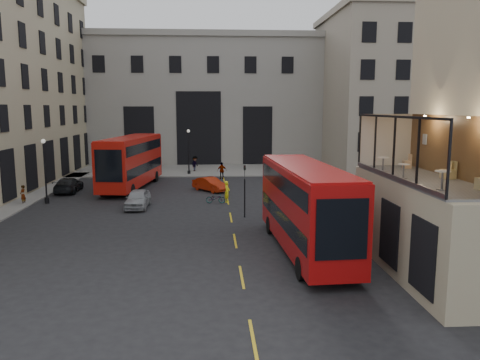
{
  "coord_description": "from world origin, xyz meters",
  "views": [
    {
      "loc": [
        -3.38,
        -20.9,
        7.86
      ],
      "look_at": [
        -1.44,
        10.32,
        3.0
      ],
      "focal_mm": 35.0,
      "sensor_mm": 36.0,
      "label": 1
    }
  ],
  "objects": [
    {
      "name": "traffic_light_far",
      "position": [
        -15.0,
        28.0,
        2.42
      ],
      "size": [
        0.16,
        0.2,
        3.8
      ],
      "color": "black",
      "rests_on": "ground"
    },
    {
      "name": "cafe_chair_c",
      "position": [
        7.46,
        -0.11,
        4.84
      ],
      "size": [
        0.44,
        0.44,
        0.8
      ],
      "color": "#DABC7E",
      "rests_on": "cafe_floor"
    },
    {
      "name": "cafe_floor",
      "position": [
        6.5,
        0.0,
        4.55
      ],
      "size": [
        3.0,
        10.0,
        0.1
      ],
      "primitive_type": "cube",
      "color": "slate",
      "rests_on": "host_frontage"
    },
    {
      "name": "cafe_table_far",
      "position": [
        5.48,
        2.52,
        5.08
      ],
      "size": [
        0.59,
        0.59,
        0.73
      ],
      "color": "white",
      "rests_on": "cafe_floor"
    },
    {
      "name": "cafe_table_near",
      "position": [
        5.85,
        -2.97,
        5.11
      ],
      "size": [
        0.62,
        0.62,
        0.77
      ],
      "color": "silver",
      "rests_on": "cafe_floor"
    },
    {
      "name": "pedestrian_e",
      "position": [
        -18.77,
        17.64,
        0.8
      ],
      "size": [
        0.44,
        0.62,
        1.6
      ],
      "primitive_type": "imported",
      "rotation": [
        0.0,
        0.0,
        4.62
      ],
      "color": "gray",
      "rests_on": "ground"
    },
    {
      "name": "cafe_table_mid",
      "position": [
        5.57,
        0.15,
        5.04
      ],
      "size": [
        0.53,
        0.53,
        0.67
      ],
      "color": "white",
      "rests_on": "cafe_floor"
    },
    {
      "name": "pedestrian_d",
      "position": [
        6.17,
        36.93,
        0.79
      ],
      "size": [
        0.77,
        0.91,
        1.58
      ],
      "primitive_type": "imported",
      "rotation": [
        0.0,
        0.0,
        1.98
      ],
      "color": "gray",
      "rests_on": "ground"
    },
    {
      "name": "cafe_chair_d",
      "position": [
        7.23,
        3.65,
        4.83
      ],
      "size": [
        0.4,
        0.4,
        0.77
      ],
      "color": "tan",
      "rests_on": "cafe_floor"
    },
    {
      "name": "car_c",
      "position": [
        -16.76,
        23.24,
        0.69
      ],
      "size": [
        2.11,
        4.8,
        1.37
      ],
      "primitive_type": "imported",
      "rotation": [
        0.0,
        0.0,
        3.18
      ],
      "color": "black",
      "rests_on": "ground"
    },
    {
      "name": "pedestrian_c",
      "position": [
        -2.2,
        30.41,
        0.94
      ],
      "size": [
        1.16,
        0.62,
        1.87
      ],
      "primitive_type": "imported",
      "rotation": [
        0.0,
        0.0,
        3.3
      ],
      "color": "gray",
      "rests_on": "ground"
    },
    {
      "name": "traffic_light_near",
      "position": [
        -1.0,
        12.0,
        2.42
      ],
      "size": [
        0.16,
        0.2,
        3.8
      ],
      "color": "black",
      "rests_on": "ground"
    },
    {
      "name": "cafe_chair_b",
      "position": [
        7.62,
        -0.23,
        4.85
      ],
      "size": [
        0.48,
        0.48,
        0.82
      ],
      "color": "tan",
      "rests_on": "cafe_floor"
    },
    {
      "name": "pavement_far",
      "position": [
        -6.0,
        38.0,
        0.06
      ],
      "size": [
        40.0,
        12.0,
        0.12
      ],
      "primitive_type": "cube",
      "color": "slate",
      "rests_on": "ground"
    },
    {
      "name": "street_lamp_a",
      "position": [
        -17.0,
        18.0,
        2.39
      ],
      "size": [
        0.36,
        0.36,
        5.33
      ],
      "color": "black",
      "rests_on": "ground"
    },
    {
      "name": "ground",
      "position": [
        0.0,
        0.0,
        0.0
      ],
      "size": [
        140.0,
        140.0,
        0.0
      ],
      "primitive_type": "plane",
      "color": "black",
      "rests_on": "ground"
    },
    {
      "name": "car_a",
      "position": [
        -9.21,
        15.83,
        0.72
      ],
      "size": [
        1.78,
        4.26,
        1.44
      ],
      "primitive_type": "imported",
      "rotation": [
        0.0,
        0.0,
        -0.02
      ],
      "color": "#96999D",
      "rests_on": "ground"
    },
    {
      "name": "host_frontage",
      "position": [
        6.5,
        0.0,
        2.25
      ],
      "size": [
        3.0,
        11.0,
        4.5
      ],
      "primitive_type": "cube",
      "color": "tan",
      "rests_on": "ground"
    },
    {
      "name": "street_lamp_b",
      "position": [
        -6.0,
        34.0,
        2.39
      ],
      "size": [
        0.36,
        0.36,
        5.33
      ],
      "color": "black",
      "rests_on": "ground"
    },
    {
      "name": "gateway",
      "position": [
        -5.0,
        47.99,
        9.39
      ],
      "size": [
        35.0,
        10.6,
        18.0
      ],
      "color": "gray",
      "rests_on": "ground"
    },
    {
      "name": "cyclist",
      "position": [
        -2.08,
        17.58,
        0.89
      ],
      "size": [
        0.62,
        0.76,
        1.79
      ],
      "primitive_type": "imported",
      "rotation": [
        0.0,
        0.0,
        1.23
      ],
      "color": "#FFF41A",
      "rests_on": "ground"
    },
    {
      "name": "pedestrian_a",
      "position": [
        -12.35,
        25.18,
        0.94
      ],
      "size": [
        1.06,
        0.91,
        1.87
      ],
      "primitive_type": "imported",
      "rotation": [
        0.0,
        0.0,
        0.25
      ],
      "color": "gray",
      "rests_on": "ground"
    },
    {
      "name": "building_right",
      "position": [
        20.0,
        39.97,
        10.39
      ],
      "size": [
        16.6,
        18.6,
        20.0
      ],
      "color": "gray",
      "rests_on": "ground"
    },
    {
      "name": "bus_far",
      "position": [
        -11.18,
        25.12,
        2.83
      ],
      "size": [
        4.56,
        12.89,
        5.04
      ],
      "color": "#B7140C",
      "rests_on": "ground"
    },
    {
      "name": "bus_near",
      "position": [
        1.71,
        3.71,
        2.69
      ],
      "size": [
        3.36,
        12.14,
        4.79
      ],
      "color": "#A90B0C",
      "rests_on": "ground"
    },
    {
      "name": "car_b",
      "position": [
        -3.49,
        22.95,
        0.65
      ],
      "size": [
        3.58,
        3.9,
        1.3
      ],
      "primitive_type": "imported",
      "rotation": [
        0.0,
        0.0,
        0.7
      ],
      "color": "#9B2009",
      "rests_on": "ground"
    },
    {
      "name": "pedestrian_b",
      "position": [
        -5.36,
        36.25,
        0.99
      ],
      "size": [
        1.21,
        1.47,
        1.98
      ],
      "primitive_type": "imported",
      "rotation": [
        0.0,
        0.0,
        1.13
      ],
      "color": "gray",
      "rests_on": "ground"
    },
    {
      "name": "bicycle",
      "position": [
        -3.04,
        17.22,
        0.41
      ],
      "size": [
        1.61,
        0.7,
        0.82
      ],
      "primitive_type": "imported",
      "rotation": [
        0.0,
        0.0,
        1.47
      ],
      "color": "gray",
      "rests_on": "ground"
    }
  ]
}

